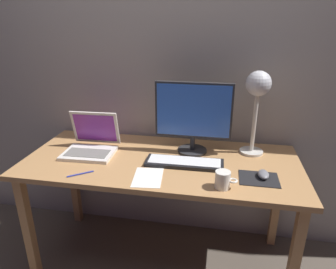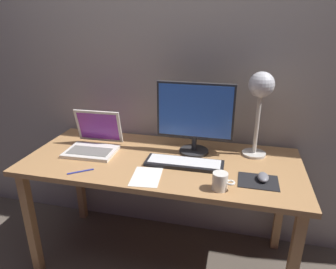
{
  "view_description": "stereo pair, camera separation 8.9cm",
  "coord_description": "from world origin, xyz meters",
  "px_view_note": "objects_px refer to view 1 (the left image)",
  "views": [
    {
      "loc": [
        0.33,
        -1.57,
        1.52
      ],
      "look_at": [
        0.05,
        -0.05,
        0.92
      ],
      "focal_mm": 32.44,
      "sensor_mm": 36.0,
      "label": 1
    },
    {
      "loc": [
        0.42,
        -1.55,
        1.52
      ],
      "look_at": [
        0.05,
        -0.05,
        0.92
      ],
      "focal_mm": 32.44,
      "sensor_mm": 36.0,
      "label": 2
    }
  ],
  "objects_px": {
    "keyboard_main": "(184,163)",
    "laptop": "(92,141)",
    "mouse": "(263,174)",
    "pen": "(80,174)",
    "coffee_mug": "(223,180)",
    "desk_lamp": "(258,92)",
    "monitor": "(193,114)"
  },
  "relations": [
    {
      "from": "coffee_mug",
      "to": "pen",
      "type": "relative_size",
      "value": 0.78
    },
    {
      "from": "mouse",
      "to": "pen",
      "type": "height_order",
      "value": "mouse"
    },
    {
      "from": "mouse",
      "to": "pen",
      "type": "bearing_deg",
      "value": -171.57
    },
    {
      "from": "keyboard_main",
      "to": "mouse",
      "type": "distance_m",
      "value": 0.43
    },
    {
      "from": "laptop",
      "to": "coffee_mug",
      "type": "distance_m",
      "value": 0.86
    },
    {
      "from": "laptop",
      "to": "mouse",
      "type": "distance_m",
      "value": 1.03
    },
    {
      "from": "laptop",
      "to": "mouse",
      "type": "bearing_deg",
      "value": -9.05
    },
    {
      "from": "monitor",
      "to": "coffee_mug",
      "type": "bearing_deg",
      "value": -64.1
    },
    {
      "from": "keyboard_main",
      "to": "laptop",
      "type": "relative_size",
      "value": 1.43
    },
    {
      "from": "laptop",
      "to": "desk_lamp",
      "type": "xyz_separation_m",
      "value": [
        0.97,
        0.15,
        0.31
      ]
    },
    {
      "from": "keyboard_main",
      "to": "desk_lamp",
      "type": "distance_m",
      "value": 0.58
    },
    {
      "from": "monitor",
      "to": "mouse",
      "type": "xyz_separation_m",
      "value": [
        0.4,
        -0.26,
        -0.22
      ]
    },
    {
      "from": "keyboard_main",
      "to": "pen",
      "type": "relative_size",
      "value": 3.16
    },
    {
      "from": "monitor",
      "to": "mouse",
      "type": "relative_size",
      "value": 4.75
    },
    {
      "from": "monitor",
      "to": "laptop",
      "type": "relative_size",
      "value": 1.48
    },
    {
      "from": "keyboard_main",
      "to": "desk_lamp",
      "type": "height_order",
      "value": "desk_lamp"
    },
    {
      "from": "monitor",
      "to": "desk_lamp",
      "type": "height_order",
      "value": "desk_lamp"
    },
    {
      "from": "coffee_mug",
      "to": "laptop",
      "type": "bearing_deg",
      "value": 159.7
    },
    {
      "from": "laptop",
      "to": "desk_lamp",
      "type": "bearing_deg",
      "value": 8.71
    },
    {
      "from": "monitor",
      "to": "coffee_mug",
      "type": "xyz_separation_m",
      "value": [
        0.19,
        -0.4,
        -0.2
      ]
    },
    {
      "from": "monitor",
      "to": "pen",
      "type": "distance_m",
      "value": 0.72
    },
    {
      "from": "keyboard_main",
      "to": "desk_lamp",
      "type": "relative_size",
      "value": 0.88
    },
    {
      "from": "mouse",
      "to": "pen",
      "type": "xyz_separation_m",
      "value": [
        -0.95,
        -0.14,
        -0.02
      ]
    },
    {
      "from": "monitor",
      "to": "keyboard_main",
      "type": "bearing_deg",
      "value": -97.74
    },
    {
      "from": "desk_lamp",
      "to": "mouse",
      "type": "relative_size",
      "value": 5.23
    },
    {
      "from": "laptop",
      "to": "pen",
      "type": "bearing_deg",
      "value": -78.53
    },
    {
      "from": "mouse",
      "to": "pen",
      "type": "relative_size",
      "value": 0.69
    },
    {
      "from": "desk_lamp",
      "to": "laptop",
      "type": "bearing_deg",
      "value": -171.29
    },
    {
      "from": "monitor",
      "to": "laptop",
      "type": "xyz_separation_m",
      "value": [
        -0.61,
        -0.1,
        -0.18
      ]
    },
    {
      "from": "desk_lamp",
      "to": "coffee_mug",
      "type": "distance_m",
      "value": 0.58
    },
    {
      "from": "monitor",
      "to": "coffee_mug",
      "type": "height_order",
      "value": "monitor"
    },
    {
      "from": "coffee_mug",
      "to": "mouse",
      "type": "bearing_deg",
      "value": 33.58
    }
  ]
}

